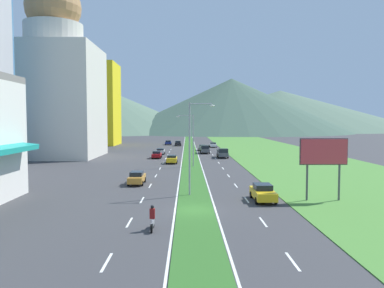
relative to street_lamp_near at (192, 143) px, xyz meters
The scene contains 47 objects.
ground_plane 8.69m from the street_lamp_near, 88.45° to the right, with size 600.00×600.00×0.00m, color #38383A.
grass_median 53.53m from the street_lamp_near, 89.80° to the left, with size 3.20×240.00×0.06m, color #2D6023.
grass_verge_right 57.42m from the street_lamp_near, 68.68° to the left, with size 24.00×240.00×0.06m, color #477F33.
lane_dash_left_1 20.01m from the street_lamp_near, 104.80° to the right, with size 0.16×2.80×0.01m, color silver.
lane_dash_left_2 12.80m from the street_lamp_near, 115.15° to the right, with size 0.16×2.80×0.01m, color silver.
lane_dash_left_3 7.72m from the street_lamp_near, 154.60° to the right, with size 0.16×2.80×0.01m, color silver.
lane_dash_left_4 9.37m from the street_lamp_near, 130.29° to the left, with size 0.16×2.80×0.01m, color silver.
lane_dash_left_5 15.76m from the street_lamp_near, 109.43° to the left, with size 0.16×2.80×0.01m, color silver.
lane_dash_left_6 23.27m from the street_lamp_near, 102.56° to the left, with size 0.16×2.80×0.01m, color silver.
lane_dash_left_7 31.10m from the street_lamp_near, 99.24° to the left, with size 0.16×2.80×0.01m, color silver.
lane_dash_left_8 39.05m from the street_lamp_near, 97.31° to the left, with size 0.16×2.80×0.01m, color silver.
lane_dash_left_9 47.07m from the street_lamp_near, 96.04° to the left, with size 0.16×2.80×0.01m, color silver.
lane_dash_left_10 55.12m from the street_lamp_near, 95.14° to the left, with size 0.16×2.80×0.01m, color silver.
lane_dash_left_11 63.19m from the street_lamp_near, 94.48° to the left, with size 0.16×2.80×0.01m, color silver.
lane_dash_right_1 20.10m from the street_lamp_near, 74.16° to the right, with size 0.16×2.80×0.01m, color silver.
lane_dash_right_2 12.94m from the street_lamp_near, 63.24° to the right, with size 0.16×2.80×0.01m, color silver.
lane_dash_right_3 7.96m from the street_lamp_near, 23.85° to the right, with size 0.16×2.80×0.01m, color silver.
lane_dash_right_4 9.57m from the street_lamp_near, 47.69° to the left, with size 0.16×2.80×0.01m, color silver.
lane_dash_right_5 15.88m from the street_lamp_near, 69.25° to the left, with size 0.16×2.80×0.01m, color silver.
lane_dash_right_6 23.35m from the street_lamp_near, 76.54° to the left, with size 0.16×2.80×0.01m, color silver.
lane_dash_right_7 31.16m from the street_lamp_near, 80.08° to the left, with size 0.16×2.80×0.01m, color silver.
lane_dash_right_8 39.10m from the street_lamp_near, 82.16° to the left, with size 0.16×2.80×0.01m, color silver.
lane_dash_right_9 47.11m from the street_lamp_near, 83.52° to the left, with size 0.16×2.80×0.01m, color silver.
lane_dash_right_10 55.15m from the street_lamp_near, 84.48° to the left, with size 0.16×2.80×0.01m, color silver.
lane_dash_right_11 63.22m from the street_lamp_near, 85.19° to the left, with size 0.16×2.80×0.01m, color silver.
edge_line_median_left 53.55m from the street_lamp_near, 91.69° to the left, with size 0.16×240.00×0.01m, color silver.
edge_line_median_right 53.57m from the street_lamp_near, 87.92° to the left, with size 0.16×240.00×0.01m, color silver.
domed_building 52.25m from the street_lamp_near, 123.95° to the left, with size 18.18×18.18×37.21m.
midrise_colored 87.94m from the street_lamp_near, 109.95° to the left, with size 14.27×14.27×25.79m, color yellow.
hill_far_left 231.07m from the street_lamp_near, 107.02° to the left, with size 160.85×160.85×33.61m, color #516B56.
hill_far_center 217.05m from the street_lamp_near, 82.29° to the left, with size 153.87×153.87×35.68m, color #3D5647.
hill_far_right 304.26m from the street_lamp_near, 74.61° to the left, with size 228.21×228.21×33.92m, color #516B56.
street_lamp_near is the anchor object (origin of this frame).
street_lamp_mid 24.55m from the street_lamp_near, 89.61° to the left, with size 2.94×0.28×8.74m.
billboard_roadside 12.95m from the street_lamp_near, 13.17° to the right, with size 4.64×0.28×6.06m.
car_0 39.90m from the street_lamp_near, 99.89° to the left, with size 1.94×4.42×1.50m.
car_1 48.88m from the street_lamp_near, 97.89° to the left, with size 1.95×4.15×1.36m.
car_2 77.85m from the street_lamp_near, 92.48° to the left, with size 1.94×4.24×1.52m.
car_3 10.76m from the street_lamp_near, 133.47° to the left, with size 1.86×4.49×1.56m.
car_4 8.70m from the street_lamp_near, 22.49° to the right, with size 2.02×4.64×1.61m.
car_5 82.75m from the street_lamp_near, 94.58° to the left, with size 2.01×4.07×1.42m.
car_6 30.14m from the street_lamp_near, 96.39° to the left, with size 1.97×4.12×1.49m.
car_7 59.09m from the street_lamp_near, 86.72° to the left, with size 1.91×4.69×1.50m.
car_8 71.61m from the street_lamp_near, 84.37° to the left, with size 1.99×4.41×1.39m.
pickup_truck_0 50.69m from the street_lamp_near, 85.85° to the left, with size 2.18×5.40×2.00m.
pickup_truck_1 40.53m from the street_lamp_near, 80.19° to the left, with size 2.18×5.40×2.00m.
motorcycle_rider 13.71m from the street_lamp_near, 103.36° to the right, with size 0.36×2.00×1.80m.
Camera 1 is at (-0.69, -32.20, 7.73)m, focal length 35.53 mm.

